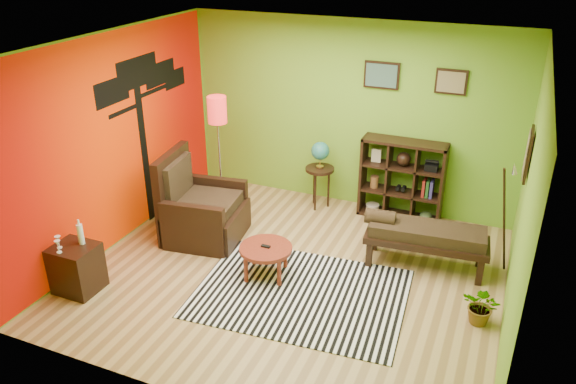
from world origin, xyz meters
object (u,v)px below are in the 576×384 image
at_px(coffee_table, 266,251).
at_px(armchair, 200,212).
at_px(floor_lamp, 218,121).
at_px(potted_plant, 482,310).
at_px(globe_table, 320,158).
at_px(cube_shelf, 403,180).
at_px(bench, 423,235).
at_px(side_cabinet, 77,268).

xyz_separation_m(coffee_table, armchair, (-1.24, 0.54, 0.02)).
distance_m(floor_lamp, potted_plant, 4.18).
xyz_separation_m(globe_table, cube_shelf, (1.23, 0.14, -0.20)).
distance_m(cube_shelf, bench, 1.33).
relative_size(side_cabinet, globe_table, 0.85).
distance_m(coffee_table, side_cabinet, 2.24).
relative_size(side_cabinet, bench, 0.58).
bearing_deg(bench, armchair, -171.90).
height_order(floor_lamp, cube_shelf, floor_lamp).
relative_size(side_cabinet, floor_lamp, 0.49).
bearing_deg(armchair, coffee_table, -23.35).
bearing_deg(potted_plant, bench, 132.10).
xyz_separation_m(side_cabinet, potted_plant, (4.47, 1.19, -0.13)).
bearing_deg(floor_lamp, potted_plant, -16.47).
xyz_separation_m(coffee_table, side_cabinet, (-1.92, -1.14, -0.05)).
xyz_separation_m(side_cabinet, globe_table, (1.89, 3.16, 0.50)).
xyz_separation_m(globe_table, potted_plant, (2.59, -1.98, -0.63)).
bearing_deg(armchair, globe_table, 50.98).
relative_size(coffee_table, potted_plant, 1.47).
height_order(side_cabinet, potted_plant, side_cabinet).
distance_m(coffee_table, cube_shelf, 2.49).
relative_size(armchair, globe_table, 1.15).
bearing_deg(coffee_table, globe_table, 91.00).
distance_m(coffee_table, armchair, 1.35).
xyz_separation_m(cube_shelf, potted_plant, (1.36, -2.12, -0.43)).
xyz_separation_m(bench, potted_plant, (0.82, -0.91, -0.28)).
height_order(side_cabinet, globe_table, globe_table).
height_order(armchair, cube_shelf, armchair).
distance_m(coffee_table, bench, 1.98).
relative_size(armchair, bench, 0.77).
height_order(coffee_table, potted_plant, coffee_table).
bearing_deg(floor_lamp, cube_shelf, 22.16).
bearing_deg(globe_table, bench, -31.20).
bearing_deg(bench, side_cabinet, -150.14).
bearing_deg(bench, globe_table, 148.80).
distance_m(coffee_table, floor_lamp, 2.07).
bearing_deg(floor_lamp, bench, -4.13).
bearing_deg(potted_plant, armchair, 172.68).
height_order(side_cabinet, cube_shelf, cube_shelf).
xyz_separation_m(side_cabinet, cube_shelf, (3.11, 3.31, 0.30)).
xyz_separation_m(coffee_table, bench, (1.73, 0.96, 0.10)).
distance_m(armchair, bench, 3.00).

